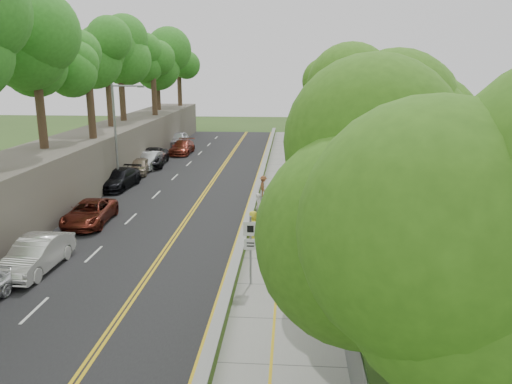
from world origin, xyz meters
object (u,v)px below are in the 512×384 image
Objects in this scene: car_2 at (89,213)px; person_far at (292,149)px; construction_barrel at (306,164)px; painter_0 at (253,227)px; car_1 at (36,255)px; signpost at (250,243)px; streetlight at (118,129)px; concrete_block at (319,232)px.

person_far is at bearing 58.91° from car_2.
painter_0 reaches higher than construction_barrel.
person_far reaches higher than car_1.
painter_0 reaches higher than car_1.
construction_barrel is (3.02, 25.18, -1.44)m from signpost.
signpost reaches higher than car_2.
car_2 is (-0.32, 7.06, -0.09)m from car_1.
streetlight is 4.58× the size of painter_0.
concrete_block is at bearing -65.60° from painter_0.
signpost is (11.51, -17.02, -2.68)m from streetlight.
car_1 is (1.46, -16.21, -3.82)m from streetlight.
streetlight reaches higher than painter_0.
car_2 is at bearing 142.86° from signpost.
car_2 is 25.94m from person_far.
construction_barrel is 19.17m from concrete_block.
construction_barrel is 0.54× the size of painter_0.
car_2 reaches higher than concrete_block.
person_far is (11.80, 29.98, 0.13)m from car_1.
car_1 is 32.22m from person_far.
painter_0 is at bearing 26.61° from car_1.
car_1 is at bearing 75.60° from person_far.
painter_0 reaches higher than concrete_block.
construction_barrel is 5.76m from person_far.
concrete_block is 24.82m from person_far.
streetlight is 4.45× the size of person_far.
signpost is 2.57× the size of concrete_block.
car_1 is (-10.05, 0.80, -1.14)m from signpost.
signpost is 3.27× the size of construction_barrel.
streetlight is 20.72m from signpost.
concrete_block is (3.25, 6.02, -1.51)m from signpost.
car_1 is 7.06m from car_2.
streetlight is 1.68× the size of car_1.
car_1 reaches higher than car_2.
signpost is 0.62× the size of car_2.
streetlight is 10.02m from car_2.
person_far is (13.26, 13.77, -3.69)m from streetlight.
person_far reaches higher than construction_barrel.
signpost is 25.41m from construction_barrel.
construction_barrel is 0.20× the size of car_1.
painter_0 is (10.07, -2.50, 0.19)m from car_2.
car_2 is 10.38m from painter_0.
car_2 is at bearing -82.91° from streetlight.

